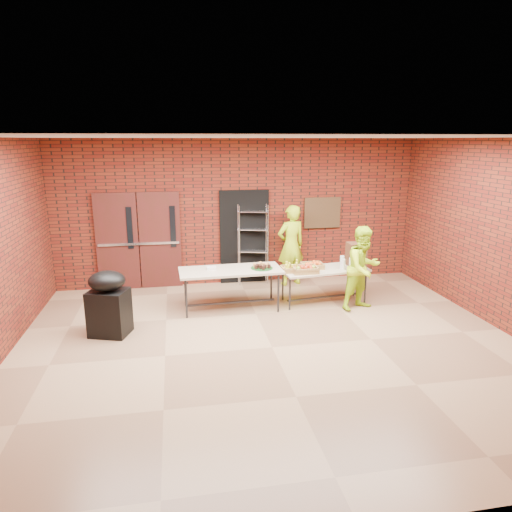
{
  "coord_description": "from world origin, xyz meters",
  "views": [
    {
      "loc": [
        -1.41,
        -6.43,
        3.16
      ],
      "look_at": [
        -0.01,
        1.4,
        1.13
      ],
      "focal_mm": 32.0,
      "sensor_mm": 36.0,
      "label": 1
    }
  ],
  "objects_px": {
    "coffee_dispenser": "(356,254)",
    "volunteer_man": "(363,268)",
    "wire_rack": "(253,245)",
    "volunteer_woman": "(291,245)",
    "table_right": "(324,272)",
    "covered_grill": "(109,303)",
    "table_left": "(231,273)"
  },
  "relations": [
    {
      "from": "table_left",
      "to": "volunteer_man",
      "type": "height_order",
      "value": "volunteer_man"
    },
    {
      "from": "covered_grill",
      "to": "volunteer_woman",
      "type": "relative_size",
      "value": 0.61
    },
    {
      "from": "table_left",
      "to": "covered_grill",
      "type": "distance_m",
      "value": 2.29
    },
    {
      "from": "table_right",
      "to": "covered_grill",
      "type": "xyz_separation_m",
      "value": [
        -3.99,
        -0.84,
        -0.09
      ]
    },
    {
      "from": "table_left",
      "to": "coffee_dispenser",
      "type": "xyz_separation_m",
      "value": [
        2.57,
        0.17,
        0.21
      ]
    },
    {
      "from": "wire_rack",
      "to": "table_right",
      "type": "height_order",
      "value": "wire_rack"
    },
    {
      "from": "table_right",
      "to": "coffee_dispenser",
      "type": "distance_m",
      "value": 0.78
    },
    {
      "from": "volunteer_woman",
      "to": "table_right",
      "type": "bearing_deg",
      "value": 89.84
    },
    {
      "from": "volunteer_woman",
      "to": "volunteer_man",
      "type": "bearing_deg",
      "value": 104.01
    },
    {
      "from": "coffee_dispenser",
      "to": "volunteer_man",
      "type": "relative_size",
      "value": 0.29
    },
    {
      "from": "table_left",
      "to": "table_right",
      "type": "xyz_separation_m",
      "value": [
        1.85,
        0.03,
        -0.08
      ]
    },
    {
      "from": "volunteer_woman",
      "to": "covered_grill",
      "type": "bearing_deg",
      "value": 15.1
    },
    {
      "from": "covered_grill",
      "to": "volunteer_man",
      "type": "distance_m",
      "value": 4.63
    },
    {
      "from": "coffee_dispenser",
      "to": "table_left",
      "type": "bearing_deg",
      "value": -176.2
    },
    {
      "from": "table_right",
      "to": "coffee_dispenser",
      "type": "bearing_deg",
      "value": 4.21
    },
    {
      "from": "table_right",
      "to": "volunteer_man",
      "type": "relative_size",
      "value": 1.11
    },
    {
      "from": "wire_rack",
      "to": "table_right",
      "type": "bearing_deg",
      "value": -38.0
    },
    {
      "from": "coffee_dispenser",
      "to": "wire_rack",
      "type": "bearing_deg",
      "value": 144.0
    },
    {
      "from": "volunteer_man",
      "to": "covered_grill",
      "type": "bearing_deg",
      "value": 163.83
    },
    {
      "from": "wire_rack",
      "to": "volunteer_man",
      "type": "relative_size",
      "value": 1.11
    },
    {
      "from": "wire_rack",
      "to": "volunteer_woman",
      "type": "height_order",
      "value": "volunteer_woman"
    },
    {
      "from": "coffee_dispenser",
      "to": "covered_grill",
      "type": "bearing_deg",
      "value": -168.17
    },
    {
      "from": "table_left",
      "to": "coffee_dispenser",
      "type": "bearing_deg",
      "value": 1.92
    },
    {
      "from": "wire_rack",
      "to": "covered_grill",
      "type": "xyz_separation_m",
      "value": [
        -2.83,
        -2.34,
        -0.34
      ]
    },
    {
      "from": "covered_grill",
      "to": "volunteer_woman",
      "type": "height_order",
      "value": "volunteer_woman"
    },
    {
      "from": "volunteer_woman",
      "to": "volunteer_man",
      "type": "relative_size",
      "value": 1.11
    },
    {
      "from": "wire_rack",
      "to": "table_left",
      "type": "bearing_deg",
      "value": -100.01
    },
    {
      "from": "wire_rack",
      "to": "volunteer_woman",
      "type": "xyz_separation_m",
      "value": [
        0.82,
        -0.22,
        0.0
      ]
    },
    {
      "from": "table_right",
      "to": "volunteer_woman",
      "type": "relative_size",
      "value": 1.0
    },
    {
      "from": "wire_rack",
      "to": "table_right",
      "type": "relative_size",
      "value": 1.0
    },
    {
      "from": "volunteer_man",
      "to": "volunteer_woman",
      "type": "bearing_deg",
      "value": 98.07
    },
    {
      "from": "table_left",
      "to": "covered_grill",
      "type": "xyz_separation_m",
      "value": [
        -2.13,
        -0.81,
        -0.17
      ]
    }
  ]
}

